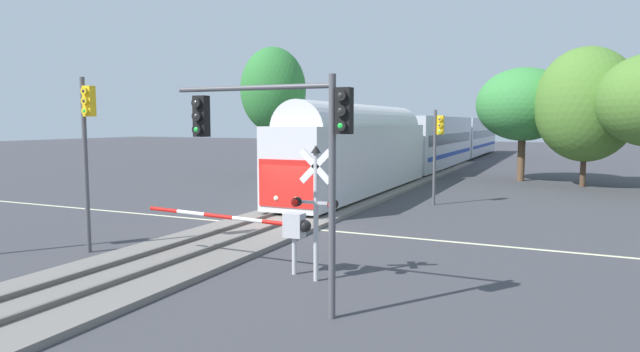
{
  "coord_description": "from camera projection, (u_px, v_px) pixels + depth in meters",
  "views": [
    {
      "loc": [
        11.38,
        -20.02,
        4.41
      ],
      "look_at": [
        1.26,
        2.13,
        2.0
      ],
      "focal_mm": 30.53,
      "sensor_mm": 36.0,
      "label": 1
    }
  ],
  "objects": [
    {
      "name": "oak_far_right",
      "position": [
        586.0,
        105.0,
        36.78
      ],
      "size": [
        6.69,
        6.69,
        9.5
      ],
      "color": "#4C3828",
      "rests_on": "ground"
    },
    {
      "name": "ground_plane",
      "position": [
        273.0,
        226.0,
        23.26
      ],
      "size": [
        220.0,
        220.0,
        0.0
      ],
      "primitive_type": "plane",
      "color": "#3D3D42"
    },
    {
      "name": "crossing_signal_mast",
      "position": [
        315.0,
        199.0,
        14.91
      ],
      "size": [
        1.36,
        0.44,
        3.79
      ],
      "color": "#B2B2B7",
      "rests_on": "ground"
    },
    {
      "name": "commuter_train",
      "position": [
        435.0,
        140.0,
        50.75
      ],
      "size": [
        3.04,
        63.08,
        5.16
      ],
      "color": "silver",
      "rests_on": "railway_track"
    },
    {
      "name": "traffic_signal_near_right",
      "position": [
        284.0,
        136.0,
        12.33
      ],
      "size": [
        4.55,
        0.38,
        5.46
      ],
      "color": "#4C4C51",
      "rests_on": "ground"
    },
    {
      "name": "oak_behind_train",
      "position": [
        273.0,
        90.0,
        43.41
      ],
      "size": [
        5.23,
        5.23,
        10.37
      ],
      "color": "#4C3828",
      "rests_on": "ground"
    },
    {
      "name": "road_centre_stripe",
      "position": [
        273.0,
        226.0,
        23.26
      ],
      "size": [
        44.0,
        0.2,
        0.01
      ],
      "color": "beige",
      "rests_on": "ground"
    },
    {
      "name": "elm_centre_background",
      "position": [
        523.0,
        105.0,
        40.56
      ],
      "size": [
        6.84,
        6.84,
        8.47
      ],
      "color": "brown",
      "rests_on": "ground"
    },
    {
      "name": "traffic_signal_median",
      "position": [
        87.0,
        136.0,
        18.05
      ],
      "size": [
        0.53,
        0.38,
        5.9
      ],
      "color": "#4C4C51",
      "rests_on": "ground"
    },
    {
      "name": "railway_track",
      "position": [
        273.0,
        223.0,
        23.25
      ],
      "size": [
        4.4,
        80.0,
        0.32
      ],
      "color": "slate",
      "rests_on": "ground"
    },
    {
      "name": "crossing_gate_near",
      "position": [
        275.0,
        225.0,
        15.97
      ],
      "size": [
        5.85,
        0.4,
        1.8
      ],
      "color": "#B7B7BC",
      "rests_on": "ground"
    },
    {
      "name": "traffic_signal_far_side",
      "position": [
        437.0,
        141.0,
        28.71
      ],
      "size": [
        0.53,
        0.38,
        5.07
      ],
      "color": "#4C4C51",
      "rests_on": "ground"
    }
  ]
}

